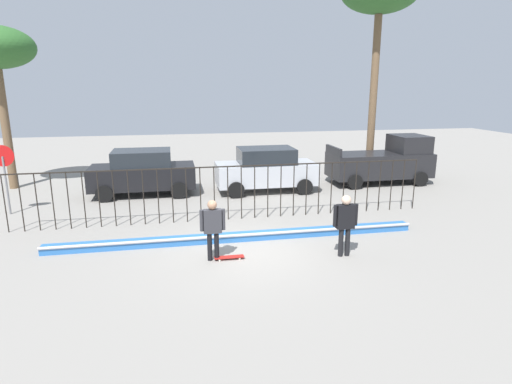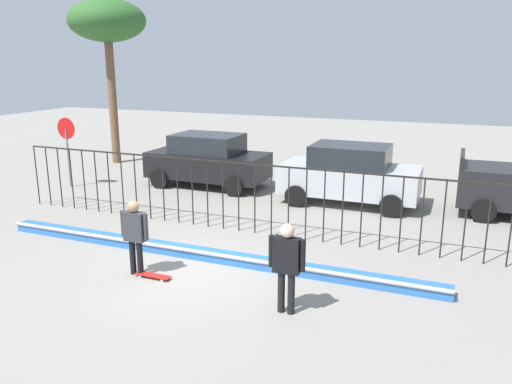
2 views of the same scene
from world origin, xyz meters
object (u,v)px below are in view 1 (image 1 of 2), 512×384
at_px(skateboarder, 213,225).
at_px(skateboard, 229,257).
at_px(parked_car_silver, 266,169).
at_px(stop_sign, 4,170).
at_px(camera_operator, 345,220).
at_px(pickup_truck, 384,161).
at_px(parked_car_black, 143,172).

xyz_separation_m(skateboarder, skateboard, (0.42, -0.04, -0.93)).
xyz_separation_m(parked_car_silver, stop_sign, (-9.81, -1.60, 0.64)).
distance_m(skateboard, parked_car_silver, 7.75).
xyz_separation_m(camera_operator, pickup_truck, (5.28, 8.08, 0.01)).
xyz_separation_m(skateboarder, stop_sign, (-6.79, 5.61, 0.63)).
height_order(parked_car_black, pickup_truck, pickup_truck).
relative_size(skateboarder, camera_operator, 0.97).
relative_size(pickup_truck, stop_sign, 1.88).
distance_m(parked_car_black, parked_car_silver, 5.24).
xyz_separation_m(parked_car_silver, pickup_truck, (5.78, 0.47, 0.06)).
relative_size(skateboarder, parked_car_black, 0.38).
bearing_deg(parked_car_black, skateboarder, -75.71).
relative_size(parked_car_black, parked_car_silver, 1.00).
height_order(skateboard, camera_operator, camera_operator).
distance_m(skateboard, pickup_truck, 11.44).
xyz_separation_m(camera_operator, stop_sign, (-10.31, 6.00, 0.59)).
distance_m(skateboard, camera_operator, 3.27).
xyz_separation_m(camera_operator, parked_car_silver, (-0.50, 7.60, -0.05)).
height_order(camera_operator, parked_car_silver, parked_car_silver).
distance_m(camera_operator, pickup_truck, 9.65).
distance_m(skateboard, stop_sign, 9.29).
relative_size(skateboard, parked_car_silver, 0.19).
xyz_separation_m(skateboard, camera_operator, (3.10, -0.36, 0.97)).
height_order(pickup_truck, stop_sign, stop_sign).
bearing_deg(parked_car_black, stop_sign, -158.64).
xyz_separation_m(skateboarder, pickup_truck, (8.80, 7.68, 0.05)).
bearing_deg(skateboard, stop_sign, 122.14).
bearing_deg(parked_car_black, camera_operator, -56.27).
relative_size(skateboard, stop_sign, 0.32).
bearing_deg(skateboarder, pickup_truck, 69.46).
height_order(skateboarder, stop_sign, stop_sign).
height_order(parked_car_silver, stop_sign, stop_sign).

